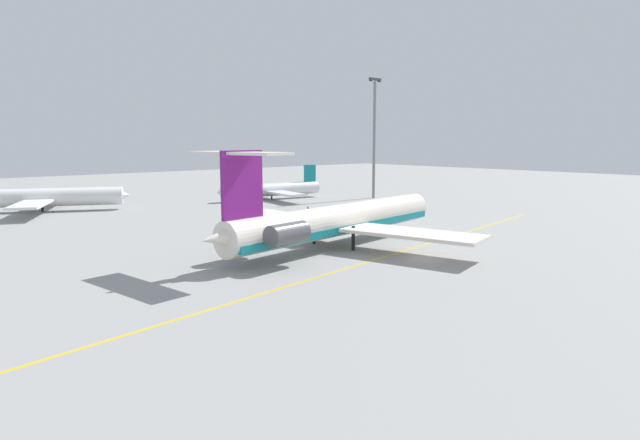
% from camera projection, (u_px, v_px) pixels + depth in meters
% --- Properties ---
extents(ground, '(390.07, 390.07, 0.00)m').
position_uv_depth(ground, '(424.00, 259.00, 66.44)').
color(ground, gray).
extents(main_jetliner, '(46.00, 40.76, 13.41)m').
position_uv_depth(main_jetliner, '(333.00, 221.00, 73.39)').
color(main_jetliner, silver).
rests_on(main_jetliner, ground).
extents(airliner_far_left, '(30.96, 31.31, 9.86)m').
position_uv_depth(airliner_far_left, '(47.00, 197.00, 110.27)').
color(airliner_far_left, white).
rests_on(airliner_far_left, ground).
extents(airliner_mid_left, '(27.57, 27.38, 8.24)m').
position_uv_depth(airliner_mid_left, '(269.00, 190.00, 132.38)').
color(airliner_mid_left, silver).
rests_on(airliner_mid_left, ground).
extents(ground_crew_near_nose, '(0.29, 0.45, 1.80)m').
position_uv_depth(ground_crew_near_nose, '(364.00, 212.00, 101.41)').
color(ground_crew_near_nose, black).
rests_on(ground_crew_near_nose, ground).
extents(ground_crew_near_tail, '(0.27, 0.38, 1.68)m').
position_uv_depth(ground_crew_near_tail, '(308.00, 209.00, 105.77)').
color(ground_crew_near_tail, black).
rests_on(ground_crew_near_tail, ground).
extents(safety_cone_nose, '(0.40, 0.40, 0.55)m').
position_uv_depth(safety_cone_nose, '(335.00, 212.00, 107.00)').
color(safety_cone_nose, '#EA590F').
rests_on(safety_cone_nose, ground).
extents(taxiway_centreline, '(97.39, 15.05, 0.01)m').
position_uv_depth(taxiway_centreline, '(388.00, 256.00, 68.25)').
color(taxiway_centreline, gold).
rests_on(taxiway_centreline, ground).
extents(light_mast, '(4.00, 0.70, 29.60)m').
position_uv_depth(light_mast, '(374.00, 134.00, 134.09)').
color(light_mast, slate).
rests_on(light_mast, ground).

